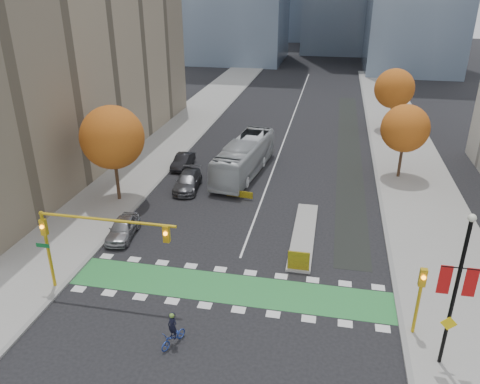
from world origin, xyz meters
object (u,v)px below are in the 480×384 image
at_px(cyclist, 173,334).
at_px(bus, 244,157).
at_px(hazard_board, 299,261).
at_px(parked_car_a, 123,228).
at_px(tree_east_far, 394,89).
at_px(traffic_signal_east, 420,292).
at_px(tree_west, 112,137).
at_px(parked_car_b, 183,161).
at_px(traffic_signal_west, 85,234).
at_px(tree_east_near, 405,128).
at_px(banner_lamppost, 456,286).
at_px(parked_car_c, 188,181).

distance_m(cyclist, bus, 23.91).
relative_size(hazard_board, parked_car_a, 0.33).
height_order(tree_east_far, traffic_signal_east, tree_east_far).
height_order(tree_west, parked_car_a, tree_west).
distance_m(traffic_signal_east, parked_car_b, 28.72).
xyz_separation_m(cyclist, parked_car_a, (-7.28, 9.96, 0.05)).
distance_m(tree_west, traffic_signal_west, 13.25).
height_order(tree_east_near, traffic_signal_west, tree_east_near).
bearing_deg(parked_car_a, tree_west, 111.31).
relative_size(banner_lamppost, bus, 0.69).
bearing_deg(parked_car_a, traffic_signal_west, -86.74).
height_order(traffic_signal_west, parked_car_c, traffic_signal_west).
height_order(hazard_board, parked_car_a, hazard_board).
distance_m(hazard_board, cyclist, 9.84).
bearing_deg(bus, traffic_signal_west, -97.40).
distance_m(tree_east_far, parked_car_c, 30.10).
height_order(tree_east_far, traffic_signal_west, tree_east_far).
height_order(cyclist, parked_car_a, cyclist).
xyz_separation_m(hazard_board, parked_car_a, (-13.00, 1.96, -0.09)).
distance_m(cyclist, parked_car_a, 12.34).
bearing_deg(parked_car_c, tree_east_near, 13.41).
xyz_separation_m(traffic_signal_west, banner_lamppost, (19.43, -1.99, 0.58)).
bearing_deg(parked_car_a, hazard_board, -14.42).
bearing_deg(bus, tree_east_far, 56.80).
distance_m(bus, parked_car_b, 6.44).
bearing_deg(parked_car_c, hazard_board, -51.44).
height_order(tree_east_near, traffic_signal_east, tree_east_near).
bearing_deg(bus, parked_car_b, -176.64).
relative_size(tree_west, cyclist, 4.12).
height_order(tree_east_near, parked_car_c, tree_east_near).
height_order(tree_east_near, bus, tree_east_near).
distance_m(tree_west, parked_car_b, 10.26).
distance_m(tree_west, parked_car_a, 8.20).
xyz_separation_m(tree_east_near, parked_car_a, (-21.00, -15.84, -4.15)).
height_order(tree_east_far, cyclist, tree_east_far).
bearing_deg(hazard_board, tree_west, 154.01).
xyz_separation_m(hazard_board, parked_car_b, (-13.00, 16.27, -0.12)).
bearing_deg(bus, cyclist, -80.79).
height_order(bus, parked_car_c, bus).
distance_m(traffic_signal_east, parked_car_c, 23.74).
relative_size(tree_east_far, banner_lamppost, 0.92).
relative_size(banner_lamppost, parked_car_a, 1.98).
height_order(hazard_board, banner_lamppost, banner_lamppost).
height_order(cyclist, bus, bus).
distance_m(tree_west, parked_car_c, 7.84).
bearing_deg(traffic_signal_east, hazard_board, 144.08).
relative_size(hazard_board, bus, 0.12).
xyz_separation_m(tree_west, banner_lamppost, (23.50, -14.50, -1.01)).
height_order(cyclist, parked_car_c, cyclist).
bearing_deg(parked_car_a, cyclist, -59.71).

